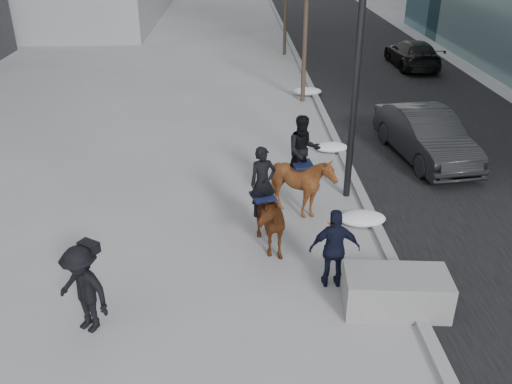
{
  "coord_description": "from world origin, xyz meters",
  "views": [
    {
      "loc": [
        -0.42,
        -9.31,
        6.82
      ],
      "look_at": [
        0.0,
        1.2,
        1.5
      ],
      "focal_mm": 38.0,
      "sensor_mm": 36.0,
      "label": 1
    }
  ],
  "objects_px": {
    "car_near": "(426,135)",
    "mounted_left": "(263,212)",
    "mounted_right": "(303,177)",
    "planter": "(396,292)"
  },
  "relations": [
    {
      "from": "car_near",
      "to": "mounted_left",
      "type": "relative_size",
      "value": 1.94
    },
    {
      "from": "mounted_left",
      "to": "mounted_right",
      "type": "xyz_separation_m",
      "value": [
        1.08,
        1.53,
        0.14
      ]
    },
    {
      "from": "planter",
      "to": "mounted_right",
      "type": "relative_size",
      "value": 0.76
    },
    {
      "from": "planter",
      "to": "mounted_right",
      "type": "distance_m",
      "value": 4.17
    },
    {
      "from": "car_near",
      "to": "mounted_left",
      "type": "bearing_deg",
      "value": -145.07
    },
    {
      "from": "mounted_left",
      "to": "mounted_right",
      "type": "bearing_deg",
      "value": 54.89
    },
    {
      "from": "planter",
      "to": "mounted_left",
      "type": "height_order",
      "value": "mounted_left"
    },
    {
      "from": "planter",
      "to": "mounted_left",
      "type": "distance_m",
      "value": 3.43
    },
    {
      "from": "planter",
      "to": "car_near",
      "type": "relative_size",
      "value": 0.42
    },
    {
      "from": "mounted_right",
      "to": "car_near",
      "type": "bearing_deg",
      "value": 38.89
    }
  ]
}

